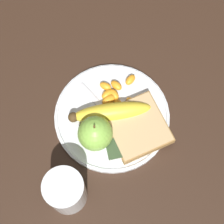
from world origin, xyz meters
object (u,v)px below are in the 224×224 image
object	(u,v)px
plate	(112,116)
fork	(108,115)
jam_packet	(115,150)
apple	(95,133)
bread_slice	(137,127)
juice_glass	(66,192)
banana	(108,113)

from	to	relation	value
plate	fork	size ratio (longest dim) A/B	1.64
plate	jam_packet	world-z (taller)	jam_packet
apple	jam_packet	bearing A→B (deg)	-135.60
fork	plate	bearing A→B (deg)	40.33
plate	bread_slice	size ratio (longest dim) A/B	1.73
juice_glass	fork	bearing A→B (deg)	-37.34
juice_glass	bread_slice	xyz separation A→B (m)	(0.10, -0.16, -0.02)
plate	bread_slice	world-z (taller)	bread_slice
fork	banana	bearing A→B (deg)	-33.56
juice_glass	fork	world-z (taller)	juice_glass
plate	banana	distance (m)	0.03
juice_glass	apple	size ratio (longest dim) A/B	1.25
apple	fork	bearing A→B (deg)	-37.85
banana	fork	world-z (taller)	banana
juice_glass	apple	world-z (taller)	juice_glass
jam_packet	apple	bearing A→B (deg)	44.40
plate	jam_packet	size ratio (longest dim) A/B	5.67
juice_glass	bread_slice	bearing A→B (deg)	-57.58
juice_glass	banana	size ratio (longest dim) A/B	0.59
fork	jam_packet	distance (m)	0.08
juice_glass	jam_packet	bearing A→B (deg)	-58.71
juice_glass	plate	bearing A→B (deg)	-39.74
juice_glass	banana	xyz separation A→B (m)	(0.15, -0.11, -0.02)
banana	bread_slice	bearing A→B (deg)	-127.70
apple	fork	distance (m)	0.07
juice_glass	bread_slice	world-z (taller)	juice_glass
plate	banana	size ratio (longest dim) A/B	1.44
jam_packet	banana	bearing A→B (deg)	-1.78
fork	jam_packet	world-z (taller)	jam_packet
apple	jam_packet	xyz separation A→B (m)	(-0.03, -0.03, -0.02)
bread_slice	banana	bearing A→B (deg)	52.30
apple	bread_slice	bearing A→B (deg)	-87.79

